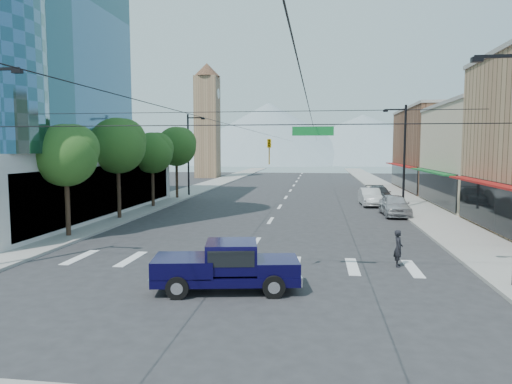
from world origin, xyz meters
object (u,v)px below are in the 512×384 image
at_px(parked_car_near, 395,205).
at_px(parked_car_mid, 370,197).
at_px(pickup_truck, 226,265).
at_px(pedestrian, 398,248).
at_px(parked_car_far, 379,194).

relative_size(parked_car_near, parked_car_mid, 1.03).
xyz_separation_m(pickup_truck, pedestrian, (6.96, 4.46, -0.13)).
bearing_deg(pedestrian, parked_car_far, -1.21).
xyz_separation_m(pedestrian, parked_car_far, (2.38, 25.38, -0.07)).
height_order(parked_car_near, parked_car_mid, parked_car_near).
distance_m(parked_car_near, parked_car_mid, 6.50).
xyz_separation_m(pickup_truck, parked_car_mid, (8.15, 26.72, -0.16)).
bearing_deg(pedestrian, pickup_truck, 126.78).
bearing_deg(pedestrian, parked_car_near, -4.38).
distance_m(pedestrian, parked_car_far, 25.49).
relative_size(pickup_truck, pedestrian, 3.43).
height_order(parked_car_near, parked_car_far, parked_car_near).
height_order(parked_car_mid, parked_car_far, parked_car_mid).
height_order(pickup_truck, parked_car_far, pickup_truck).
distance_m(pedestrian, parked_car_mid, 22.29).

